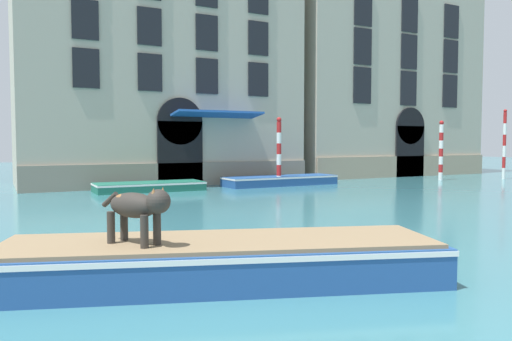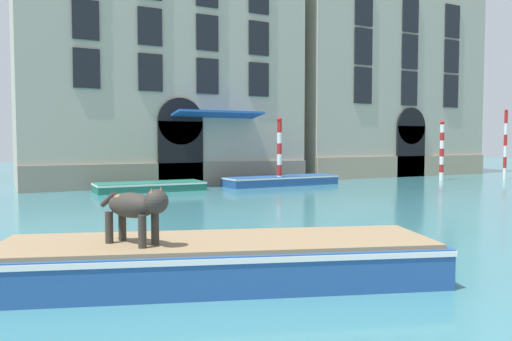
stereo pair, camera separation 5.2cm
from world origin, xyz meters
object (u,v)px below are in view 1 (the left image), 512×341
(mooring_pole_2, at_px, (504,144))
(boat_moored_near_palazzo, at_px, (150,186))
(boat_foreground, at_px, (221,259))
(boat_moored_far, at_px, (281,180))
(mooring_pole_1, at_px, (279,152))
(dog_on_deck, at_px, (138,207))
(mooring_pole_0, at_px, (441,150))

(mooring_pole_2, bearing_deg, boat_moored_near_palazzo, 172.91)
(boat_foreground, height_order, mooring_pole_2, mooring_pole_2)
(boat_moored_far, height_order, mooring_pole_1, mooring_pole_1)
(dog_on_deck, bearing_deg, boat_moored_far, 111.46)
(dog_on_deck, height_order, mooring_pole_1, mooring_pole_1)
(mooring_pole_1, height_order, mooring_pole_2, mooring_pole_2)
(mooring_pole_1, xyz_separation_m, mooring_pole_2, (14.23, -1.93, 0.35))
(boat_moored_near_palazzo, distance_m, mooring_pole_1, 6.51)
(boat_foreground, distance_m, mooring_pole_0, 23.53)
(boat_moored_far, xyz_separation_m, mooring_pole_0, (9.75, -1.42, 1.47))
(boat_moored_near_palazzo, xyz_separation_m, mooring_pole_1, (6.30, -0.63, 1.50))
(dog_on_deck, xyz_separation_m, boat_moored_far, (10.91, 14.44, -0.98))
(dog_on_deck, xyz_separation_m, boat_moored_near_palazzo, (4.21, 14.56, -1.02))
(mooring_pole_0, bearing_deg, boat_moored_far, 171.73)
(dog_on_deck, relative_size, mooring_pole_1, 0.34)
(dog_on_deck, height_order, boat_moored_far, dog_on_deck)
(boat_foreground, bearing_deg, mooring_pole_2, 46.87)
(dog_on_deck, distance_m, boat_moored_near_palazzo, 15.19)
(boat_foreground, bearing_deg, mooring_pole_1, 76.14)
(mooring_pole_1, bearing_deg, dog_on_deck, -127.04)
(boat_foreground, xyz_separation_m, mooring_pole_0, (19.43, 13.21, 1.37))
(boat_moored_near_palazzo, height_order, mooring_pole_2, mooring_pole_2)
(mooring_pole_2, bearing_deg, boat_foreground, -152.59)
(boat_moored_far, relative_size, mooring_pole_0, 1.77)
(mooring_pole_2, bearing_deg, boat_moored_far, 170.01)
(boat_moored_far, bearing_deg, mooring_pole_1, -129.41)
(boat_foreground, relative_size, dog_on_deck, 6.12)
(boat_foreground, distance_m, mooring_pole_1, 16.95)
(mooring_pole_1, bearing_deg, boat_foreground, -123.31)
(mooring_pole_1, bearing_deg, mooring_pole_2, -7.71)
(dog_on_deck, distance_m, mooring_pole_2, 27.51)
(boat_moored_near_palazzo, bearing_deg, boat_moored_far, -0.31)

